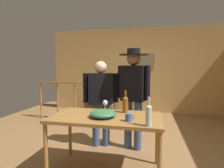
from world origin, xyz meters
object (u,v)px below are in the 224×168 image
object	(u,v)px
tv_console	(100,104)
serving_table	(106,121)
person_standing_left	(101,96)
person_standing_right	(133,89)
flat_screen_tv	(100,89)
mug_blue	(129,117)
wine_bottle_clear	(149,114)
wine_glass	(105,103)
salad_bowl	(103,113)
wine_bottle_amber	(125,104)
framed_picture	(147,61)
stair_railing	(100,97)

from	to	relation	value
tv_console	serving_table	size ratio (longest dim) A/B	0.63
person_standing_left	person_standing_right	size ratio (longest dim) A/B	0.88
flat_screen_tv	person_standing_left	bearing A→B (deg)	-73.64
mug_blue	wine_bottle_clear	bearing A→B (deg)	-30.35
tv_console	wine_glass	bearing A→B (deg)	-72.75
flat_screen_tv	salad_bowl	size ratio (longest dim) A/B	1.35
wine_bottle_amber	wine_bottle_clear	xyz separation A→B (m)	(0.33, -0.54, 0.00)
tv_console	flat_screen_tv	size ratio (longest dim) A/B	1.95
serving_table	flat_screen_tv	bearing A→B (deg)	107.31
wine_bottle_clear	person_standing_right	xyz separation A→B (m)	(-0.27, 1.09, 0.14)
person_standing_left	framed_picture	bearing A→B (deg)	-121.77
serving_table	salad_bowl	world-z (taller)	salad_bowl
mug_blue	wine_bottle_amber	bearing A→B (deg)	103.35
stair_railing	flat_screen_tv	bearing A→B (deg)	105.80
framed_picture	flat_screen_tv	xyz separation A→B (m)	(-1.43, -0.32, -0.87)
stair_railing	person_standing_left	xyz separation A→B (m)	(0.41, -1.38, 0.24)
person_standing_right	mug_blue	bearing A→B (deg)	108.52
tv_console	wine_bottle_amber	xyz separation A→B (m)	(1.20, -2.93, 0.63)
serving_table	wine_bottle_amber	xyz separation A→B (m)	(0.23, 0.23, 0.20)
framed_picture	wine_bottle_amber	size ratio (longest dim) A/B	1.44
serving_table	mug_blue	xyz separation A→B (m)	(0.32, -0.17, 0.12)
tv_console	salad_bowl	distance (m)	3.41
person_standing_right	serving_table	bearing A→B (deg)	86.23
wine_bottle_clear	wine_bottle_amber	bearing A→B (deg)	121.25
wine_bottle_amber	person_standing_right	world-z (taller)	person_standing_right
stair_railing	wine_glass	world-z (taller)	stair_railing
stair_railing	wine_bottle_clear	distance (m)	2.78
wine_glass	wine_bottle_amber	distance (m)	0.31
flat_screen_tv	wine_glass	size ratio (longest dim) A/B	2.86
serving_table	person_standing_right	distance (m)	0.90
framed_picture	wine_bottle_clear	bearing A→B (deg)	-88.45
serving_table	wine_bottle_amber	size ratio (longest dim) A/B	4.50
flat_screen_tv	salad_bowl	world-z (taller)	salad_bowl
flat_screen_tv	wine_bottle_clear	distance (m)	3.77
wine_glass	wine_bottle_clear	size ratio (longest dim) A/B	0.50
wine_bottle_clear	mug_blue	bearing A→B (deg)	149.65
stair_railing	tv_console	world-z (taller)	stair_railing
stair_railing	tv_console	distance (m)	1.11
stair_railing	mug_blue	distance (m)	2.55
tv_console	stair_railing	bearing A→B (deg)	-74.66
framed_picture	salad_bowl	bearing A→B (deg)	-97.66
serving_table	wine_bottle_amber	distance (m)	0.38
wine_glass	person_standing_left	xyz separation A→B (m)	(-0.21, 0.51, 0.01)
flat_screen_tv	serving_table	distance (m)	3.28
framed_picture	mug_blue	xyz separation A→B (m)	(-0.13, -3.63, -0.80)
framed_picture	wine_bottle_clear	world-z (taller)	framed_picture
stair_railing	wine_bottle_amber	distance (m)	2.15
framed_picture	person_standing_left	world-z (taller)	framed_picture
serving_table	tv_console	bearing A→B (deg)	107.15
tv_console	wine_glass	xyz separation A→B (m)	(0.90, -2.89, 0.62)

